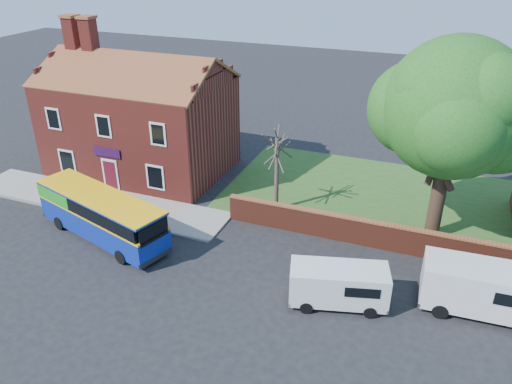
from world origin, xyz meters
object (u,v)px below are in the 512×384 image
at_px(van_near, 339,284).
at_px(large_tree, 456,112).
at_px(van_far, 485,288).
at_px(bus, 98,212).

relative_size(van_near, large_tree, 0.42).
xyz_separation_m(van_far, large_tree, (-2.46, 6.19, 6.06)).
bearing_deg(van_near, van_far, 1.08).
distance_m(bus, van_far, 20.24).
distance_m(van_far, large_tree, 9.00).
height_order(bus, large_tree, large_tree).
bearing_deg(large_tree, van_far, -68.33).
relative_size(van_far, large_tree, 0.49).
bearing_deg(bus, van_near, 12.87).
relative_size(bus, large_tree, 0.81).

